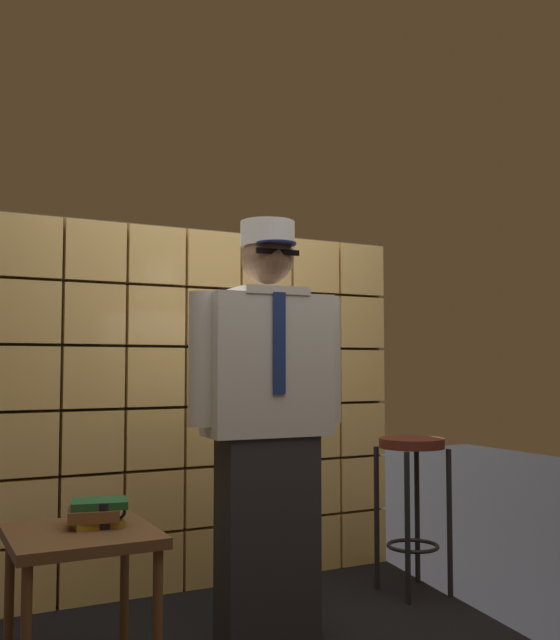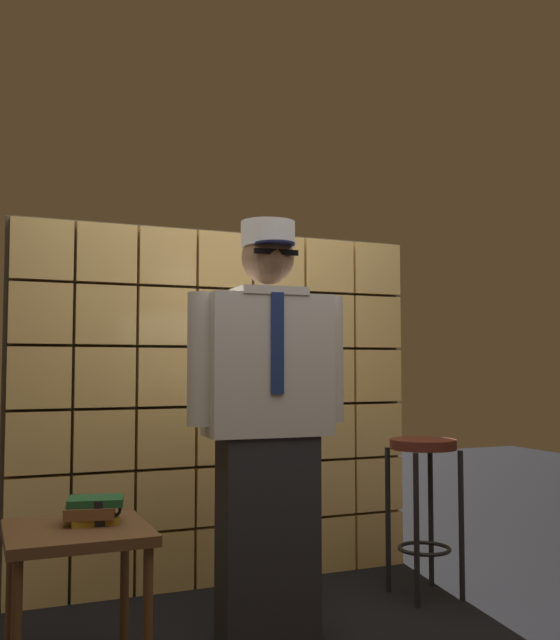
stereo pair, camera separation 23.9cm
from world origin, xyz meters
The scene contains 6 objects.
glass_block_wall centered at (0.00, 1.25, 0.95)m, with size 2.26×0.10×1.94m.
standing_person centered at (-0.07, 0.40, 0.94)m, with size 0.72×0.31×1.80m.
bar_stool centered at (0.89, 0.65, 0.59)m, with size 0.34×0.34×0.79m.
side_table centered at (-0.88, 0.29, 0.49)m, with size 0.52×0.52×0.57m.
book_stack centered at (-0.82, 0.34, 0.62)m, with size 0.25×0.20×0.10m.
coffee_mug centered at (-0.80, 0.30, 0.61)m, with size 0.13×0.08×0.09m.
Camera 1 is at (-1.46, -2.43, 1.17)m, focal length 40.69 mm.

